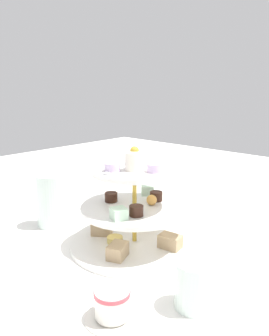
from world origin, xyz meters
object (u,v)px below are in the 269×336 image
object	(u,v)px
teacup_with_saucer	(112,305)
butter_knife_left	(162,203)
water_glass_tall_right	(50,201)
water_glass_short_left	(194,285)
butter_knife_right	(4,288)
tiered_serving_stand	(134,215)

from	to	relation	value
teacup_with_saucer	butter_knife_left	world-z (taller)	teacup_with_saucer
water_glass_tall_right	butter_knife_left	xyz separation A→B (m)	(-0.34, 0.11, -0.07)
water_glass_tall_right	water_glass_short_left	size ratio (longest dim) A/B	1.68
water_glass_tall_right	butter_knife_right	bearing A→B (deg)	39.00
water_glass_short_left	teacup_with_saucer	size ratio (longest dim) A/B	0.91
tiered_serving_stand	water_glass_short_left	size ratio (longest dim) A/B	3.65
water_glass_short_left	butter_knife_right	world-z (taller)	water_glass_short_left
tiered_serving_stand	butter_knife_left	world-z (taller)	tiered_serving_stand
tiered_serving_stand	butter_knife_right	world-z (taller)	tiered_serving_stand
water_glass_short_left	butter_knife_left	xyz separation A→B (m)	(-0.37, -0.36, -0.04)
water_glass_tall_right	teacup_with_saucer	xyz separation A→B (m)	(0.15, 0.39, -0.04)
teacup_with_saucer	butter_knife_left	distance (m)	0.56
tiered_serving_stand	butter_knife_right	distance (m)	0.31
teacup_with_saucer	water_glass_tall_right	bearing A→B (deg)	-110.63
water_glass_short_left	butter_knife_right	xyz separation A→B (m)	(0.19, -0.28, -0.04)
water_glass_tall_right	teacup_with_saucer	world-z (taller)	water_glass_tall_right
teacup_with_saucer	butter_knife_right	bearing A→B (deg)	-69.12
water_glass_tall_right	teacup_with_saucer	size ratio (longest dim) A/B	1.54
butter_knife_right	butter_knife_left	bearing A→B (deg)	106.20
water_glass_short_left	butter_knife_left	size ratio (longest dim) A/B	0.48
teacup_with_saucer	butter_knife_right	distance (m)	0.22
water_glass_tall_right	butter_knife_left	size ratio (longest dim) A/B	0.82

